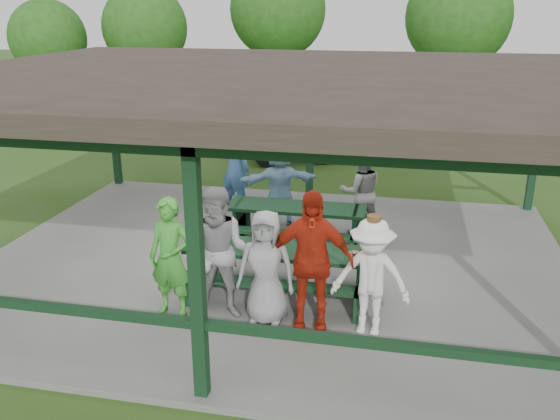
% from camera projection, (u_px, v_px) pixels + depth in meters
% --- Properties ---
extents(ground, '(90.00, 90.00, 0.00)m').
position_uv_depth(ground, '(274.00, 266.00, 10.32)').
color(ground, '#2D4B17').
rests_on(ground, ground).
extents(concrete_slab, '(10.00, 8.00, 0.10)m').
position_uv_depth(concrete_slab, '(274.00, 263.00, 10.31)').
color(concrete_slab, slate).
rests_on(concrete_slab, ground).
extents(pavilion_structure, '(10.60, 8.60, 3.24)m').
position_uv_depth(pavilion_structure, '(274.00, 81.00, 9.28)').
color(pavilion_structure, black).
rests_on(pavilion_structure, concrete_slab).
extents(picnic_table_near, '(2.82, 1.39, 0.75)m').
position_uv_depth(picnic_table_near, '(279.00, 265.00, 8.96)').
color(picnic_table_near, black).
rests_on(picnic_table_near, concrete_slab).
extents(picnic_table_far, '(2.51, 1.39, 0.75)m').
position_uv_depth(picnic_table_far, '(296.00, 220.00, 10.83)').
color(picnic_table_far, black).
rests_on(picnic_table_far, concrete_slab).
extents(table_setting, '(2.42, 0.45, 0.10)m').
position_uv_depth(table_setting, '(282.00, 246.00, 8.86)').
color(table_setting, white).
rests_on(table_setting, picnic_table_near).
extents(contestant_green, '(0.69, 0.51, 1.74)m').
position_uv_depth(contestant_green, '(170.00, 258.00, 8.24)').
color(contestant_green, green).
rests_on(contestant_green, concrete_slab).
extents(contestant_grey_left, '(0.97, 0.78, 1.90)m').
position_uv_depth(contestant_grey_left, '(221.00, 254.00, 8.17)').
color(contestant_grey_left, '#9D9C9F').
rests_on(contestant_grey_left, concrete_slab).
extents(contestant_grey_mid, '(0.80, 0.52, 1.63)m').
position_uv_depth(contestant_grey_mid, '(266.00, 268.00, 8.06)').
color(contestant_grey_mid, gray).
rests_on(contestant_grey_mid, concrete_slab).
extents(contestant_red, '(1.20, 0.59, 1.97)m').
position_uv_depth(contestant_red, '(310.00, 261.00, 7.86)').
color(contestant_red, '#B52411').
rests_on(contestant_red, concrete_slab).
extents(contestant_white_fedora, '(1.10, 0.70, 1.68)m').
position_uv_depth(contestant_white_fedora, '(371.00, 277.00, 7.78)').
color(contestant_white_fedora, white).
rests_on(contestant_white_fedora, concrete_slab).
extents(spectator_lblue, '(1.65, 1.07, 1.70)m').
position_uv_depth(spectator_lblue, '(279.00, 184.00, 11.72)').
color(spectator_lblue, '#86B0D0').
rests_on(spectator_lblue, concrete_slab).
extents(spectator_blue, '(0.81, 0.67, 1.92)m').
position_uv_depth(spectator_blue, '(235.00, 168.00, 12.41)').
color(spectator_blue, '#386292').
rests_on(spectator_blue, concrete_slab).
extents(spectator_grey, '(0.96, 0.83, 1.68)m').
position_uv_depth(spectator_grey, '(361.00, 192.00, 11.25)').
color(spectator_grey, gray).
rests_on(spectator_grey, concrete_slab).
extents(pickup_truck, '(5.87, 4.02, 1.49)m').
position_uv_depth(pickup_truck, '(361.00, 124.00, 18.65)').
color(pickup_truck, silver).
rests_on(pickup_truck, ground).
extents(farm_trailer, '(3.50, 2.33, 1.24)m').
position_uv_depth(farm_trailer, '(291.00, 139.00, 17.14)').
color(farm_trailer, navy).
rests_on(farm_trailer, ground).
extents(tree_far_left, '(3.26, 3.26, 5.09)m').
position_uv_depth(tree_far_left, '(145.00, 28.00, 22.86)').
color(tree_far_left, '#352215').
rests_on(tree_far_left, ground).
extents(tree_left, '(3.86, 3.86, 6.03)m').
position_uv_depth(tree_left, '(278.00, 10.00, 23.80)').
color(tree_left, '#352215').
rests_on(tree_left, ground).
extents(tree_mid, '(3.66, 3.66, 5.73)m').
position_uv_depth(tree_mid, '(458.00, 17.00, 20.65)').
color(tree_mid, '#352215').
rests_on(tree_mid, ground).
extents(tree_edge_left, '(2.90, 2.90, 4.53)m').
position_uv_depth(tree_edge_left, '(48.00, 39.00, 22.66)').
color(tree_edge_left, '#352215').
rests_on(tree_edge_left, ground).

